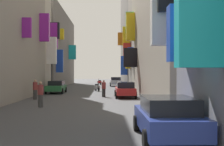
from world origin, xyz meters
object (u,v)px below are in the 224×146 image
(scooter_green, at_px, (61,87))
(scooter_silver, at_px, (97,87))
(parked_car_red, at_px, (125,89))
(parked_car_green, at_px, (56,87))
(pedestrian_near_left, at_px, (35,90))
(traffic_light_near_corner, at_px, (51,66))
(parked_car_silver, at_px, (116,81))
(parked_car_blue, at_px, (168,117))
(pedestrian_mid_street, at_px, (104,89))
(scooter_red, at_px, (99,82))
(pedestrian_near_right, at_px, (40,94))

(scooter_green, bearing_deg, scooter_silver, -9.38)
(parked_car_red, xyz_separation_m, parked_car_green, (-7.13, 5.78, -0.02))
(pedestrian_near_left, bearing_deg, traffic_light_near_corner, 93.01)
(parked_car_silver, relative_size, pedestrian_near_left, 2.50)
(parked_car_blue, height_order, pedestrian_mid_street, pedestrian_mid_street)
(pedestrian_mid_street, bearing_deg, traffic_light_near_corner, 127.61)
(scooter_silver, height_order, traffic_light_near_corner, traffic_light_near_corner)
(scooter_red, distance_m, traffic_light_near_corner, 20.67)
(parked_car_blue, relative_size, parked_car_green, 1.02)
(scooter_green, relative_size, pedestrian_near_right, 1.19)
(parked_car_blue, xyz_separation_m, pedestrian_near_right, (-6.32, 9.49, 0.07))
(pedestrian_near_left, distance_m, traffic_light_near_corner, 10.79)
(parked_car_silver, bearing_deg, scooter_silver, -101.07)
(pedestrian_near_left, bearing_deg, scooter_silver, 66.15)
(parked_car_red, distance_m, pedestrian_mid_street, 2.03)
(parked_car_red, height_order, pedestrian_near_right, pedestrian_near_right)
(pedestrian_mid_street, bearing_deg, parked_car_silver, 85.32)
(parked_car_red, height_order, traffic_light_near_corner, traffic_light_near_corner)
(scooter_silver, relative_size, traffic_light_near_corner, 0.40)
(parked_car_blue, relative_size, pedestrian_mid_street, 2.76)
(parked_car_blue, height_order, parked_car_green, parked_car_blue)
(parked_car_silver, relative_size, scooter_red, 2.27)
(parked_car_green, distance_m, pedestrian_near_left, 7.62)
(parked_car_silver, bearing_deg, traffic_light_near_corner, -119.85)
(parked_car_green, distance_m, pedestrian_mid_street, 7.33)
(scooter_green, distance_m, traffic_light_near_corner, 2.95)
(pedestrian_near_right, xyz_separation_m, traffic_light_near_corner, (-2.22, 16.22, 2.17))
(pedestrian_near_right, bearing_deg, pedestrian_mid_street, 63.48)
(parked_car_red, relative_size, scooter_red, 2.27)
(parked_car_silver, height_order, scooter_red, parked_car_silver)
(pedestrian_near_right, height_order, pedestrian_mid_street, pedestrian_near_right)
(scooter_green, xyz_separation_m, pedestrian_near_left, (-0.40, -11.72, 0.36))
(pedestrian_mid_street, bearing_deg, pedestrian_near_left, -156.98)
(scooter_silver, relative_size, pedestrian_near_right, 1.07)
(parked_car_green, bearing_deg, pedestrian_mid_street, -44.88)
(parked_car_blue, relative_size, parked_car_red, 1.04)
(pedestrian_near_left, xyz_separation_m, pedestrian_near_right, (1.67, -5.67, 0.01))
(scooter_red, relative_size, traffic_light_near_corner, 0.41)
(parked_car_blue, bearing_deg, scooter_red, 94.12)
(pedestrian_near_right, relative_size, pedestrian_mid_street, 1.07)
(parked_car_blue, xyz_separation_m, parked_car_red, (-0.35, 16.98, -0.02))
(parked_car_silver, bearing_deg, parked_car_blue, -89.33)
(parked_car_green, xyz_separation_m, scooter_silver, (4.34, 3.38, -0.26))
(parked_car_silver, height_order, traffic_light_near_corner, traffic_light_near_corner)
(scooter_red, relative_size, scooter_green, 0.92)
(parked_car_blue, distance_m, traffic_light_near_corner, 27.19)
(parked_car_silver, height_order, pedestrian_near_left, pedestrian_near_left)
(parked_car_red, height_order, pedestrian_mid_street, pedestrian_mid_street)
(scooter_silver, bearing_deg, pedestrian_mid_street, -84.30)
(parked_car_red, xyz_separation_m, traffic_light_near_corner, (-8.20, 8.74, 2.26))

